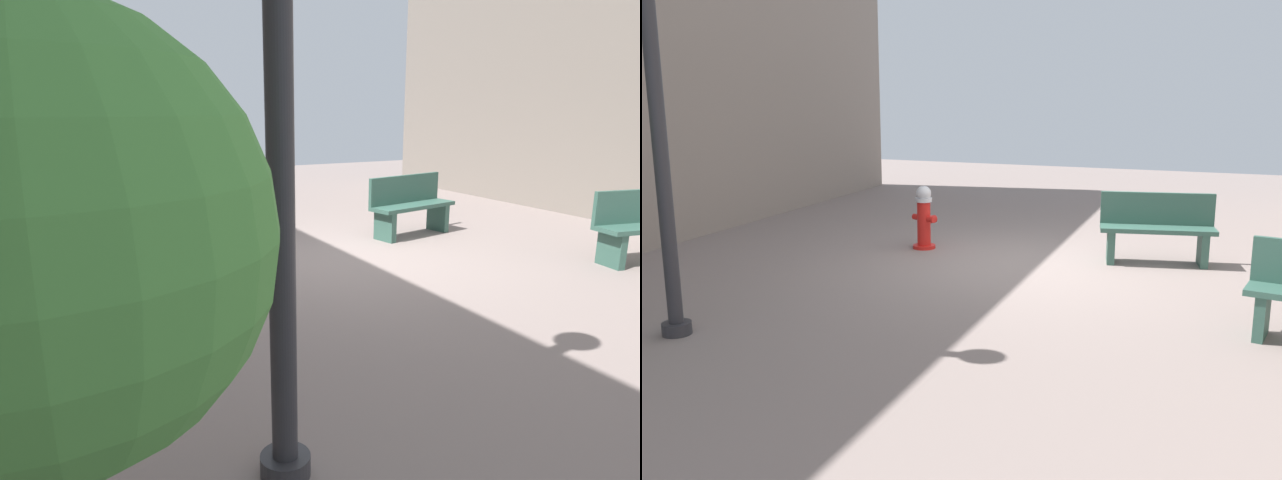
# 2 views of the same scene
# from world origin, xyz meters

# --- Properties ---
(ground_plane) EXTENTS (23.40, 23.40, 0.00)m
(ground_plane) POSITION_xyz_m (0.00, 0.00, 0.00)
(ground_plane) COLOR gray
(fire_hydrant) EXTENTS (0.42, 0.40, 0.94)m
(fire_hydrant) POSITION_xyz_m (1.69, -0.45, 0.47)
(fire_hydrant) COLOR red
(fire_hydrant) RESTS_ON ground_plane
(bench_near) EXTENTS (1.57, 0.72, 0.95)m
(bench_near) POSITION_xyz_m (-1.62, -0.75, 0.49)
(bench_near) COLOR #33594C
(bench_near) RESTS_ON ground_plane
(street_lamp) EXTENTS (0.36, 0.36, 4.27)m
(street_lamp) POSITION_xyz_m (2.47, 3.79, 2.63)
(street_lamp) COLOR #2D2D33
(street_lamp) RESTS_ON ground_plane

